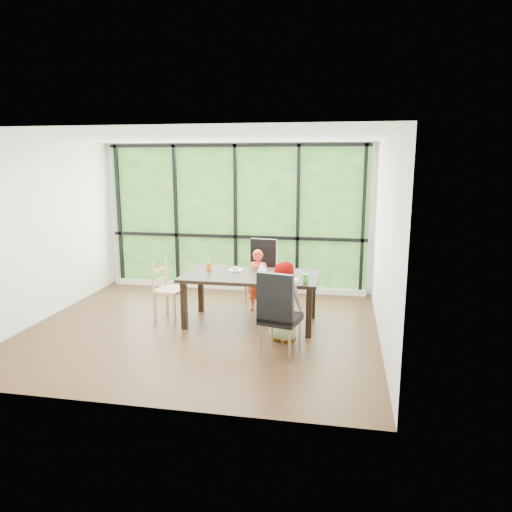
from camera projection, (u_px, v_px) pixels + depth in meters
name	position (u px, v px, depth m)	size (l,w,h in m)	color
ground	(202.00, 328.00, 6.86)	(5.00, 5.00, 0.00)	black
back_wall	(236.00, 217.00, 8.76)	(5.00, 5.00, 0.00)	silver
foliage_backdrop	(236.00, 218.00, 8.74)	(4.80, 0.02, 2.65)	#1E511C
window_mullions	(235.00, 218.00, 8.70)	(4.80, 0.06, 2.65)	black
window_sill	(236.00, 287.00, 8.92)	(4.80, 0.12, 0.10)	silver
dining_table	(251.00, 299.00, 7.01)	(1.99, 1.02, 0.75)	black
chair_window_leather	(260.00, 272.00, 7.96)	(0.46, 0.46, 1.08)	black
chair_interior_leather	(281.00, 312.00, 5.87)	(0.46, 0.46, 1.08)	black
chair_end_beech	(170.00, 290.00, 7.21)	(0.42, 0.40, 0.90)	tan
child_toddler	(258.00, 281.00, 7.57)	(0.36, 0.24, 1.00)	#EF4321
child_older	(285.00, 301.00, 6.32)	(0.53, 0.34, 1.08)	slate
placemat	(283.00, 279.00, 6.63)	(0.43, 0.31, 0.01)	tan
plate_far	(236.00, 270.00, 7.19)	(0.21, 0.21, 0.01)	white
plate_near	(288.00, 280.00, 6.60)	(0.24, 0.24, 0.02)	white
orange_cup	(209.00, 266.00, 7.23)	(0.07, 0.07, 0.11)	#FF5503
green_cup	(305.00, 278.00, 6.48)	(0.07, 0.07, 0.12)	green
tissue_box	(262.00, 274.00, 6.74)	(0.13, 0.13, 0.11)	tan
crepe_rolls_far	(236.00, 268.00, 7.18)	(0.10, 0.12, 0.04)	tan
crepe_rolls_near	(288.00, 278.00, 6.59)	(0.05, 0.12, 0.04)	tan
straw_white	(209.00, 260.00, 7.22)	(0.01, 0.01, 0.20)	white
straw_pink	(306.00, 271.00, 6.46)	(0.01, 0.01, 0.20)	pink
tissue	(262.00, 266.00, 6.72)	(0.12, 0.12, 0.11)	white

